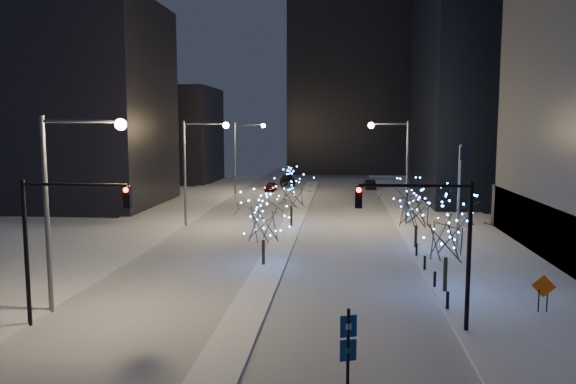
# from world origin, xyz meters

# --- Properties ---
(ground) EXTENTS (160.00, 160.00, 0.00)m
(ground) POSITION_xyz_m (0.00, 0.00, 0.00)
(ground) COLOR white
(ground) RESTS_ON ground
(road) EXTENTS (20.00, 130.00, 0.02)m
(road) POSITION_xyz_m (0.00, 35.00, 0.01)
(road) COLOR #B6BBC6
(road) RESTS_ON ground
(median) EXTENTS (2.00, 80.00, 0.15)m
(median) POSITION_xyz_m (0.00, 30.00, 0.07)
(median) COLOR silver
(median) RESTS_ON ground
(east_sidewalk) EXTENTS (10.00, 90.00, 0.15)m
(east_sidewalk) POSITION_xyz_m (15.00, 20.00, 0.07)
(east_sidewalk) COLOR silver
(east_sidewalk) RESTS_ON ground
(west_sidewalk) EXTENTS (8.00, 90.00, 0.15)m
(west_sidewalk) POSITION_xyz_m (-14.00, 20.00, 0.07)
(west_sidewalk) COLOR silver
(west_sidewalk) RESTS_ON ground
(filler_west_near) EXTENTS (22.00, 18.00, 24.00)m
(filler_west_near) POSITION_xyz_m (-28.00, 40.00, 12.00)
(filler_west_near) COLOR black
(filler_west_near) RESTS_ON ground
(filler_west_far) EXTENTS (18.00, 16.00, 16.00)m
(filler_west_far) POSITION_xyz_m (-26.00, 70.00, 8.00)
(filler_west_far) COLOR black
(filler_west_far) RESTS_ON ground
(horizon_block) EXTENTS (24.00, 14.00, 42.00)m
(horizon_block) POSITION_xyz_m (6.00, 92.00, 21.00)
(horizon_block) COLOR black
(horizon_block) RESTS_ON ground
(street_lamp_w_near) EXTENTS (4.40, 0.56, 10.00)m
(street_lamp_w_near) POSITION_xyz_m (-8.94, 2.00, 6.50)
(street_lamp_w_near) COLOR #595E66
(street_lamp_w_near) RESTS_ON ground
(street_lamp_w_mid) EXTENTS (4.40, 0.56, 10.00)m
(street_lamp_w_mid) POSITION_xyz_m (-8.94, 27.00, 6.50)
(street_lamp_w_mid) COLOR #595E66
(street_lamp_w_mid) RESTS_ON ground
(street_lamp_w_far) EXTENTS (4.40, 0.56, 10.00)m
(street_lamp_w_far) POSITION_xyz_m (-8.94, 52.00, 6.50)
(street_lamp_w_far) COLOR #595E66
(street_lamp_w_far) RESTS_ON ground
(street_lamp_east) EXTENTS (3.90, 0.56, 10.00)m
(street_lamp_east) POSITION_xyz_m (10.08, 30.00, 6.45)
(street_lamp_east) COLOR #595E66
(street_lamp_east) RESTS_ON ground
(traffic_signal_west) EXTENTS (5.26, 0.43, 7.00)m
(traffic_signal_west) POSITION_xyz_m (-8.44, -0.00, 4.76)
(traffic_signal_west) COLOR black
(traffic_signal_west) RESTS_ON ground
(traffic_signal_east) EXTENTS (5.26, 0.43, 7.00)m
(traffic_signal_east) POSITION_xyz_m (8.94, 1.00, 4.76)
(traffic_signal_east) COLOR black
(traffic_signal_east) RESTS_ON ground
(flagpoles) EXTENTS (1.35, 2.60, 8.00)m
(flagpoles) POSITION_xyz_m (13.37, 17.25, 4.80)
(flagpoles) COLOR silver
(flagpoles) RESTS_ON east_sidewalk
(bollards) EXTENTS (0.16, 12.16, 0.90)m
(bollards) POSITION_xyz_m (10.20, 10.00, 0.60)
(bollards) COLOR black
(bollards) RESTS_ON east_sidewalk
(car_near) EXTENTS (1.76, 3.86, 1.29)m
(car_near) POSITION_xyz_m (-5.62, 57.01, 0.64)
(car_near) COLOR black
(car_near) RESTS_ON ground
(car_mid) EXTENTS (1.85, 4.35, 1.39)m
(car_mid) POSITION_xyz_m (9.00, 61.25, 0.70)
(car_mid) COLOR black
(car_mid) RESTS_ON ground
(car_far) EXTENTS (3.06, 5.95, 1.65)m
(car_far) POSITION_xyz_m (-3.85, 64.18, 0.82)
(car_far) COLOR black
(car_far) RESTS_ON ground
(holiday_tree_median_near) EXTENTS (5.41, 5.41, 5.08)m
(holiday_tree_median_near) POSITION_xyz_m (-0.50, 12.36, 3.37)
(holiday_tree_median_near) COLOR black
(holiday_tree_median_near) RESTS_ON median
(holiday_tree_median_far) EXTENTS (4.63, 4.63, 5.48)m
(holiday_tree_median_far) POSITION_xyz_m (0.06, 27.46, 3.66)
(holiday_tree_median_far) COLOR black
(holiday_tree_median_far) RESTS_ON median
(holiday_tree_plaza_near) EXTENTS (5.53, 5.53, 5.43)m
(holiday_tree_plaza_near) POSITION_xyz_m (10.64, 7.21, 3.67)
(holiday_tree_plaza_near) COLOR black
(holiday_tree_plaza_near) RESTS_ON east_sidewalk
(holiday_tree_plaza_far) EXTENTS (5.56, 5.56, 5.44)m
(holiday_tree_plaza_far) POSITION_xyz_m (10.50, 18.89, 3.54)
(holiday_tree_plaza_far) COLOR black
(holiday_tree_plaza_far) RESTS_ON east_sidewalk
(wayfinding_sign) EXTENTS (0.58, 0.27, 3.31)m
(wayfinding_sign) POSITION_xyz_m (5.00, -6.00, 2.03)
(wayfinding_sign) COLOR black
(wayfinding_sign) RESTS_ON ground
(construction_sign) EXTENTS (1.14, 0.30, 1.91)m
(construction_sign) POSITION_xyz_m (14.89, 3.98, 1.30)
(construction_sign) COLOR black
(construction_sign) RESTS_ON east_sidewalk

